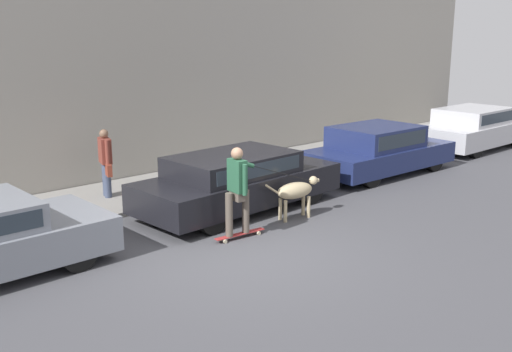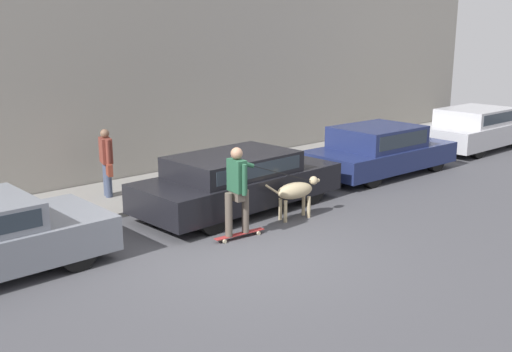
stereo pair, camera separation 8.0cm
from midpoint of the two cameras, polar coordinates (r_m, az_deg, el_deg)
ground_plane at (r=10.19m, az=-0.98°, el=-7.32°), size 36.00×36.00×0.00m
back_wall at (r=14.38m, az=-16.55°, el=10.40°), size 32.00×0.30×5.90m
sidewalk_curb at (r=13.59m, az=-13.09°, el=-2.00°), size 30.00×2.52×0.10m
parked_car_1 at (r=12.37m, az=-1.55°, el=-0.50°), size 4.57×1.96×1.21m
parked_car_2 at (r=15.84m, az=11.82°, el=2.38°), size 4.25×1.99×1.26m
parked_car_3 at (r=20.02m, az=20.37°, el=4.24°), size 4.28×1.82×1.29m
dog at (r=11.83m, az=4.01°, el=-1.49°), size 1.26×0.47×0.81m
skateboarder at (r=10.57m, az=-1.55°, el=-1.05°), size 2.52×0.54×1.67m
pedestrian_with_bag at (r=13.33m, az=-13.89°, el=1.48°), size 0.33×0.71×1.49m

